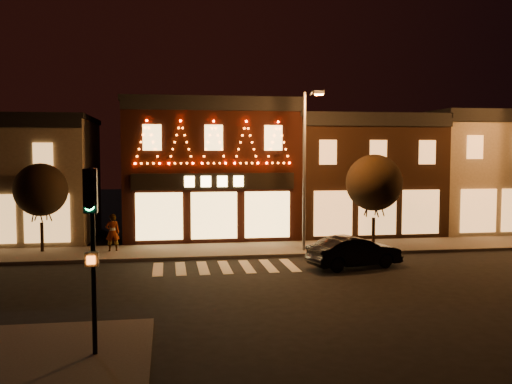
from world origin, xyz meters
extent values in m
plane|color=black|center=(0.00, 0.00, 0.00)|extent=(120.00, 120.00, 0.00)
cube|color=#47423D|center=(2.00, 8.00, 0.07)|extent=(44.00, 4.00, 0.15)
cube|color=black|center=(0.00, 14.00, 4.00)|extent=(10.00, 8.00, 8.00)
cube|color=black|center=(0.00, 14.00, 8.15)|extent=(10.20, 8.20, 0.30)
cube|color=black|center=(0.00, 9.95, 7.75)|extent=(10.00, 0.25, 0.50)
cube|color=black|center=(0.00, 9.90, 3.60)|extent=(9.00, 0.15, 0.90)
cube|color=#FFD87F|center=(0.00, 9.80, 3.60)|extent=(3.40, 0.08, 0.60)
cube|color=black|center=(9.50, 14.00, 3.60)|extent=(9.00, 8.00, 7.20)
cube|color=black|center=(9.50, 14.00, 7.35)|extent=(9.20, 8.20, 0.30)
cube|color=black|center=(9.50, 9.95, 6.95)|extent=(9.00, 0.25, 0.50)
cube|color=#69604B|center=(18.50, 14.00, 3.75)|extent=(9.00, 8.00, 7.50)
cube|color=black|center=(18.50, 14.00, 7.65)|extent=(9.20, 8.20, 0.30)
cylinder|color=black|center=(-4.38, -6.84, 2.49)|extent=(0.12, 0.12, 4.69)
cube|color=black|center=(-4.39, -7.06, 4.28)|extent=(0.34, 0.32, 1.07)
cylinder|color=#19FF72|center=(-4.40, -7.23, 3.92)|extent=(0.23, 0.07, 0.22)
cube|color=beige|center=(-4.39, -7.04, 2.59)|extent=(0.33, 0.24, 0.35)
cylinder|color=#59595E|center=(4.39, 6.97, 4.19)|extent=(0.16, 0.16, 8.08)
cylinder|color=#59595E|center=(4.54, 6.17, 8.13)|extent=(0.41, 1.61, 0.10)
cube|color=#59595E|center=(4.69, 5.38, 8.08)|extent=(0.55, 0.37, 0.18)
cube|color=orange|center=(4.69, 5.38, 7.97)|extent=(0.42, 0.27, 0.05)
cylinder|color=black|center=(-8.89, 8.72, 0.89)|extent=(0.17, 0.17, 1.47)
sphere|color=black|center=(-8.89, 8.72, 3.31)|extent=(2.69, 2.69, 2.69)
cylinder|color=black|center=(8.16, 7.02, 0.96)|extent=(0.18, 0.18, 1.62)
sphere|color=black|center=(8.16, 7.02, 3.61)|extent=(2.96, 2.96, 2.96)
imported|color=black|center=(5.79, 3.09, 0.71)|extent=(4.53, 2.48, 1.41)
imported|color=gray|center=(-5.35, 8.28, 1.10)|extent=(0.77, 0.58, 1.91)
camera|label=1|loc=(-2.54, -21.16, 5.21)|focal=39.62mm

